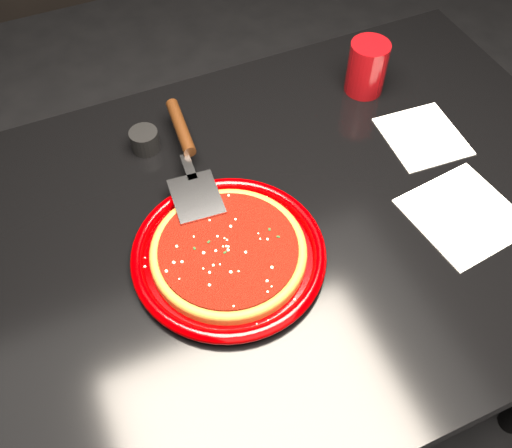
{
  "coord_description": "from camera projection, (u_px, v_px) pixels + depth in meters",
  "views": [
    {
      "loc": [
        -0.26,
        -0.5,
        1.5
      ],
      "look_at": [
        -0.04,
        -0.0,
        0.77
      ],
      "focal_mm": 40.0,
      "sensor_mm": 36.0,
      "label": 1
    }
  ],
  "objects": [
    {
      "name": "napkin_a",
      "position": [
        463.0,
        214.0,
        0.95
      ],
      "size": [
        0.19,
        0.19,
        0.0
      ],
      "primitive_type": "cube",
      "rotation": [
        0.0,
        0.0,
        0.12
      ],
      "color": "white",
      "rests_on": "table"
    },
    {
      "name": "floor",
      "position": [
        267.0,
        389.0,
        1.54
      ],
      "size": [
        4.0,
        4.0,
        0.01
      ],
      "primitive_type": "cube",
      "color": "black",
      "rests_on": "ground"
    },
    {
      "name": "pizza_crust",
      "position": [
        229.0,
        253.0,
        0.88
      ],
      "size": [
        0.26,
        0.26,
        0.01
      ],
      "primitive_type": "cylinder",
      "rotation": [
        0.0,
        0.0,
        0.09
      ],
      "color": "brown",
      "rests_on": "plate"
    },
    {
      "name": "pizza_sauce",
      "position": [
        228.0,
        249.0,
        0.88
      ],
      "size": [
        0.23,
        0.23,
        0.01
      ],
      "primitive_type": "cylinder",
      "rotation": [
        0.0,
        0.0,
        0.09
      ],
      "color": "#671008",
      "rests_on": "plate"
    },
    {
      "name": "pizza_crust_rim",
      "position": [
        228.0,
        251.0,
        0.88
      ],
      "size": [
        0.26,
        0.26,
        0.02
      ],
      "primitive_type": "torus",
      "rotation": [
        0.0,
        0.0,
        0.09
      ],
      "color": "brown",
      "rests_on": "plate"
    },
    {
      "name": "pizza_server",
      "position": [
        189.0,
        157.0,
        0.97
      ],
      "size": [
        0.12,
        0.33,
        0.02
      ],
      "primitive_type": null,
      "rotation": [
        0.0,
        0.0,
        -0.09
      ],
      "color": "silver",
      "rests_on": "plate"
    },
    {
      "name": "ramekin",
      "position": [
        145.0,
        140.0,
        1.02
      ],
      "size": [
        0.06,
        0.06,
        0.04
      ],
      "primitive_type": "cylinder",
      "rotation": [
        0.0,
        0.0,
        -0.18
      ],
      "color": "black",
      "rests_on": "table"
    },
    {
      "name": "plate",
      "position": [
        229.0,
        254.0,
        0.89
      ],
      "size": [
        0.33,
        0.33,
        0.02
      ],
      "primitive_type": "cylinder",
      "rotation": [
        0.0,
        0.0,
        0.09
      ],
      "color": "#6F0000",
      "rests_on": "table"
    },
    {
      "name": "basil_flecks",
      "position": [
        228.0,
        247.0,
        0.87
      ],
      "size": [
        0.19,
        0.19,
        0.0
      ],
      "primitive_type": null,
      "color": "black",
      "rests_on": "plate"
    },
    {
      "name": "table",
      "position": [
        270.0,
        325.0,
        1.24
      ],
      "size": [
        1.2,
        0.8,
        0.75
      ],
      "primitive_type": "cube",
      "color": "black",
      "rests_on": "floor"
    },
    {
      "name": "napkin_b",
      "position": [
        423.0,
        136.0,
        1.06
      ],
      "size": [
        0.15,
        0.15,
        0.0
      ],
      "primitive_type": "cube",
      "rotation": [
        0.0,
        0.0,
        -0.07
      ],
      "color": "white",
      "rests_on": "table"
    },
    {
      "name": "parmesan_dusting",
      "position": [
        228.0,
        247.0,
        0.87
      ],
      "size": [
        0.21,
        0.21,
        0.01
      ],
      "primitive_type": null,
      "color": "#F7EDC0",
      "rests_on": "plate"
    },
    {
      "name": "cup",
      "position": [
        367.0,
        68.0,
        1.09
      ],
      "size": [
        0.1,
        0.1,
        0.1
      ],
      "primitive_type": "cylinder",
      "rotation": [
        0.0,
        0.0,
        0.34
      ],
      "color": "maroon",
      "rests_on": "table"
    }
  ]
}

